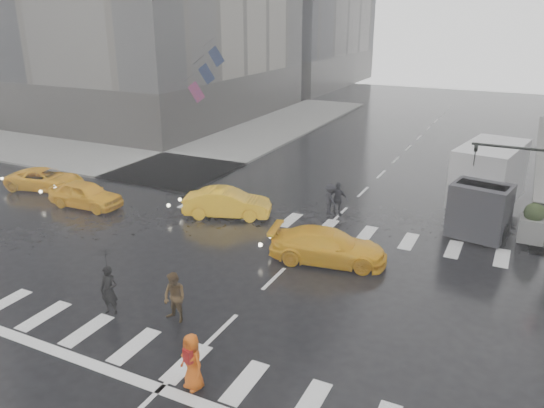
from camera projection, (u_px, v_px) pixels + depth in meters
The scene contains 17 objects.
ground at pixel (274, 279), 21.02m from camera, with size 120.00×120.00×0.00m, color black.
sidewalk_nw at pixel (155, 139), 43.83m from camera, with size 35.00×35.00×0.15m, color slate.
road_markings at pixel (274, 278), 21.02m from camera, with size 18.00×48.00×0.01m, color silver, non-canonical shape.
traffic_signal_pole at pixel (541, 177), 22.95m from camera, with size 4.45×0.42×4.50m.
planter_west at pixel (485, 216), 24.71m from camera, with size 1.10×1.10×1.80m.
planter_mid at pixel (533, 223), 23.88m from camera, with size 1.10×1.10×1.80m.
flag_cluster at pixel (203, 71), 40.95m from camera, with size 2.87×3.06×4.69m.
pedestrian_black at pixel (107, 273), 18.10m from camera, with size 1.11×1.12×2.43m.
pedestrian_brown at pixel (175, 298), 17.85m from camera, with size 0.87×0.68×1.80m, color #433018.
pedestrian_orange at pixel (192, 361), 14.66m from camera, with size 0.96×0.79×1.69m.
pedestrian_far_a at pixel (338, 199), 27.25m from camera, with size 1.04×0.63×1.77m, color black.
pedestrian_far_b at pixel (330, 199), 27.53m from camera, with size 1.04×0.58×1.61m, color black.
taxi_front at pixel (86, 194), 28.52m from camera, with size 1.68×4.17×1.42m, color #FFB20D.
taxi_mid at pixel (227, 203), 27.17m from camera, with size 1.55×4.44×1.46m, color #FFB20D.
taxi_rear at pixel (328, 246), 22.22m from camera, with size 2.00×4.34×1.43m, color #FFB20D.
taxi_far at pixel (45, 179), 31.40m from camera, with size 2.08×3.99×1.25m, color #FFB20D.
box_truck at pixel (487, 183), 26.31m from camera, with size 2.60×6.94×3.69m.
Camera 1 is at (8.19, -16.86, 9.97)m, focal length 35.00 mm.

